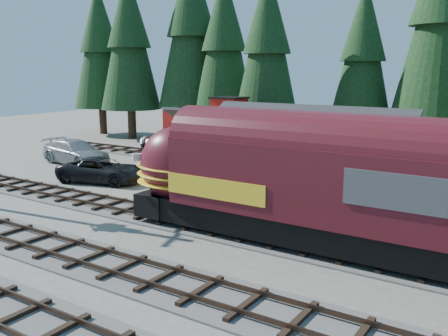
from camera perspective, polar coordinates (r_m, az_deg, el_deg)
The scene contains 7 objects.
ground at distance 20.39m, azimuth -6.25°, elevation -10.11°, with size 120.00×120.00×0.00m, color #6B665B.
track_spur at distance 40.09m, azimuth -0.89°, elevation 0.72°, with size 32.00×3.20×0.33m.
depot at distance 28.22m, azimuth 7.33°, elevation 2.12°, with size 12.80×7.00×5.30m.
locomotive at distance 21.36m, azimuth 6.34°, elevation -1.97°, with size 16.00×3.18×4.35m.
caboose at distance 39.53m, azimuth -0.50°, elevation 4.04°, with size 9.32×2.70×4.84m.
pickup_truck_a at distance 34.02m, azimuth -13.81°, elevation -0.23°, with size 2.70×5.86×1.63m, color black.
pickup_truck_b at distance 41.08m, azimuth -16.58°, elevation 1.75°, with size 2.64×6.49×1.88m, color #95989C.
Camera 1 is at (12.21, -14.55, 7.42)m, focal length 40.00 mm.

